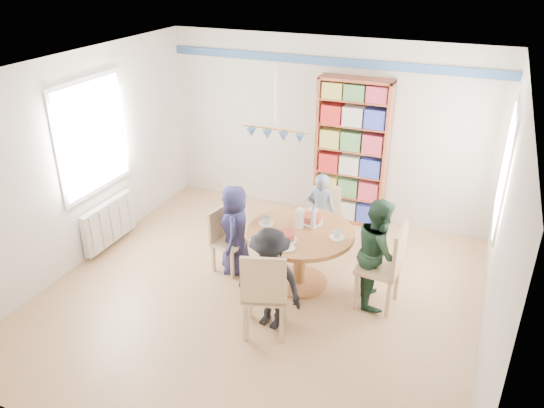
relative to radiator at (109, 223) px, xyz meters
The scene contains 14 objects.
ground 2.46m from the radiator, ahead, with size 5.00×5.00×0.00m, color #A57A57.
room_shell 2.58m from the radiator, 14.73° to the left, with size 5.00×5.00×5.00m.
radiator is the anchor object (origin of this frame).
dining_table 2.79m from the radiator, ahead, with size 1.30×1.30×0.75m.
chair_left 1.77m from the radiator, ahead, with size 0.43×0.43×0.84m.
chair_right 3.85m from the radiator, ahead, with size 0.49×0.49×1.05m.
chair_far 3.02m from the radiator, 21.74° to the left, with size 0.49×0.49×0.88m.
chair_near 2.94m from the radiator, 18.82° to the right, with size 0.58×0.58×1.05m.
person_left 1.92m from the radiator, ahead, with size 0.58×0.38×1.18m, color #1A1A3A.
person_right 3.73m from the radiator, ahead, with size 0.64×0.50×1.31m, color #172F1E.
person_far 2.94m from the radiator, 20.91° to the left, with size 0.41×0.27×1.13m, color gray.
person_near 2.87m from the radiator, 15.35° to the right, with size 0.78×0.45×1.20m, color black.
bookshelf 3.59m from the radiator, 35.45° to the left, with size 1.04×0.31×2.19m.
tableware 2.80m from the radiator, ahead, with size 1.09×1.09×0.29m.
Camera 1 is at (2.19, -4.82, 3.82)m, focal length 35.00 mm.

